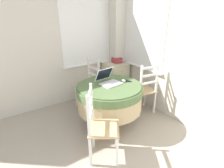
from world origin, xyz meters
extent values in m
cube|color=beige|center=(-0.10, 3.32, 1.27)|extent=(4.19, 0.06, 2.55)
cube|color=white|center=(1.16, 3.28, 1.49)|extent=(1.10, 0.01, 1.42)
cube|color=white|center=(1.16, 3.26, 0.77)|extent=(1.18, 0.07, 0.02)
cube|color=white|center=(1.99, 2.46, 1.49)|extent=(0.01, 1.10, 1.42)
cube|color=white|center=(1.96, 2.46, 0.77)|extent=(0.07, 1.18, 0.02)
cube|color=beige|center=(1.85, 3.15, 1.27)|extent=(0.28, 0.28, 2.55)
cylinder|color=#4C3D2D|center=(0.93, 2.07, 0.01)|extent=(0.36, 0.36, 0.03)
cylinder|color=#4C3D2D|center=(0.93, 2.07, 0.37)|extent=(0.11, 0.11, 0.69)
cylinder|color=tan|center=(0.93, 2.07, 0.51)|extent=(1.06, 1.06, 0.41)
cylinder|color=#567042|center=(0.93, 2.07, 0.65)|extent=(1.09, 1.09, 0.12)
cylinder|color=#567042|center=(0.93, 2.07, 0.72)|extent=(1.03, 1.03, 0.02)
cube|color=white|center=(0.97, 2.08, 0.74)|extent=(0.35, 0.28, 0.02)
cube|color=silver|center=(0.97, 2.09, 0.75)|extent=(0.30, 0.18, 0.00)
cube|color=white|center=(0.95, 2.25, 0.86)|extent=(0.34, 0.15, 0.22)
cube|color=black|center=(0.95, 2.25, 0.86)|extent=(0.30, 0.13, 0.19)
ellipsoid|color=silver|center=(1.21, 2.04, 0.75)|extent=(0.05, 0.08, 0.04)
cube|color=black|center=(1.28, 2.03, 0.74)|extent=(0.10, 0.13, 0.01)
cube|color=black|center=(1.28, 2.03, 0.74)|extent=(0.07, 0.09, 0.00)
cube|color=tan|center=(0.90, 2.83, 0.45)|extent=(0.43, 0.44, 0.02)
cube|color=white|center=(0.71, 2.98, 0.22)|extent=(0.04, 0.04, 0.44)
cube|color=white|center=(0.75, 2.64, 0.22)|extent=(0.04, 0.04, 0.44)
cube|color=white|center=(1.04, 3.02, 0.22)|extent=(0.04, 0.04, 0.44)
cube|color=white|center=(1.08, 2.68, 0.22)|extent=(0.04, 0.04, 0.44)
cube|color=white|center=(1.04, 3.02, 0.73)|extent=(0.04, 0.04, 0.54)
cube|color=white|center=(1.08, 2.68, 0.73)|extent=(0.04, 0.04, 0.54)
cube|color=white|center=(1.06, 2.85, 0.94)|extent=(0.06, 0.34, 0.04)
cube|color=white|center=(1.06, 2.85, 0.80)|extent=(0.06, 0.34, 0.04)
cube|color=white|center=(1.06, 2.85, 0.66)|extent=(0.06, 0.34, 0.04)
cube|color=tan|center=(1.70, 2.07, 0.45)|extent=(0.45, 0.44, 0.02)
cube|color=white|center=(1.89, 2.20, 0.22)|extent=(0.04, 0.04, 0.44)
cube|color=white|center=(1.56, 2.26, 0.22)|extent=(0.04, 0.04, 0.44)
cube|color=white|center=(1.84, 1.88, 0.22)|extent=(0.04, 0.04, 0.44)
cube|color=white|center=(1.50, 1.93, 0.22)|extent=(0.04, 0.04, 0.44)
cube|color=white|center=(1.84, 1.88, 0.73)|extent=(0.04, 0.04, 0.54)
cube|color=white|center=(1.50, 1.93, 0.73)|extent=(0.04, 0.04, 0.54)
cube|color=white|center=(1.67, 1.91, 0.94)|extent=(0.34, 0.08, 0.04)
cube|color=white|center=(1.67, 1.91, 0.80)|extent=(0.34, 0.08, 0.04)
cube|color=white|center=(1.67, 1.91, 0.66)|extent=(0.34, 0.08, 0.04)
cube|color=tan|center=(0.46, 1.47, 0.45)|extent=(0.54, 0.54, 0.02)
cube|color=white|center=(0.50, 1.24, 0.22)|extent=(0.05, 0.05, 0.44)
cube|color=white|center=(0.69, 1.52, 0.22)|extent=(0.05, 0.05, 0.44)
cube|color=white|center=(0.22, 1.42, 0.22)|extent=(0.05, 0.05, 0.44)
cube|color=white|center=(0.41, 1.70, 0.22)|extent=(0.05, 0.05, 0.44)
cube|color=white|center=(0.22, 1.42, 0.73)|extent=(0.04, 0.04, 0.54)
cube|color=white|center=(0.41, 1.70, 0.73)|extent=(0.04, 0.04, 0.54)
cube|color=white|center=(0.32, 1.56, 0.94)|extent=(0.21, 0.30, 0.04)
cube|color=white|center=(0.32, 1.56, 0.80)|extent=(0.21, 0.30, 0.04)
cube|color=white|center=(0.32, 1.56, 0.66)|extent=(0.21, 0.30, 0.04)
cube|color=beige|center=(1.72, 3.02, 0.37)|extent=(0.47, 0.47, 0.74)
cube|color=beige|center=(1.72, 3.02, 0.75)|extent=(0.49, 0.49, 0.02)
cube|color=beige|center=(1.72, 2.78, 0.61)|extent=(0.41, 0.01, 0.21)
sphere|color=olive|center=(1.72, 2.77, 0.61)|extent=(0.02, 0.02, 0.02)
cube|color=beige|center=(1.72, 2.78, 0.37)|extent=(0.41, 0.01, 0.21)
sphere|color=olive|center=(1.72, 2.77, 0.37)|extent=(0.02, 0.02, 0.02)
cube|color=beige|center=(1.72, 2.78, 0.12)|extent=(0.41, 0.01, 0.21)
sphere|color=olive|center=(1.72, 2.77, 0.12)|extent=(0.02, 0.02, 0.02)
cube|color=#9E3338|center=(1.77, 3.03, 0.81)|extent=(0.17, 0.20, 0.11)
camera|label=1|loc=(-0.49, -0.12, 1.83)|focal=28.00mm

